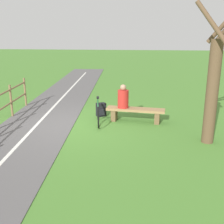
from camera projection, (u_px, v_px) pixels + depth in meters
ground_plane at (70, 124)px, 9.02m from camera, size 80.00×80.00×0.00m
bench at (135, 112)px, 9.24m from camera, size 2.00×0.65×0.46m
person_seated at (123, 98)px, 9.20m from camera, size 0.40×0.40×0.80m
bicycle at (98, 113)px, 9.06m from camera, size 0.32×1.63×0.87m
backpack at (101, 110)px, 9.88m from camera, size 0.39×0.37×0.48m
tree_far_left at (213, 85)px, 7.14m from camera, size 1.18×1.19×3.68m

